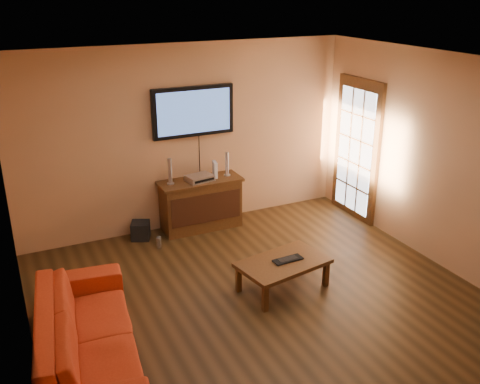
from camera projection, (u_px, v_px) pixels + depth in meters
ground_plane at (266, 304)px, 6.14m from camera, size 5.00×5.00×0.00m
room_walls at (243, 150)px, 6.05m from camera, size 5.00×5.00×5.00m
french_door at (356, 151)px, 8.18m from camera, size 0.07×1.02×2.22m
media_console at (201, 204)px, 7.94m from camera, size 1.23×0.47×0.76m
television at (193, 112)px, 7.61m from camera, size 1.22×0.08×0.72m
coffee_table at (283, 265)px, 6.36m from camera, size 1.15×0.81×0.37m
sofa at (86, 326)px, 5.02m from camera, size 0.93×2.32×0.88m
speaker_left at (170, 172)px, 7.59m from camera, size 0.10×0.10×0.38m
speaker_right at (227, 165)px, 7.94m from camera, size 0.10×0.10×0.36m
av_receiver at (200, 178)px, 7.77m from camera, size 0.41×0.33×0.09m
game_console at (215, 169)px, 7.89m from camera, size 0.08×0.18×0.24m
subwoofer at (141, 230)px, 7.69m from camera, size 0.33×0.33×0.25m
bottle at (159, 243)px, 7.41m from camera, size 0.07×0.07×0.19m
keyboard at (288, 259)px, 6.36m from camera, size 0.37×0.15×0.02m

